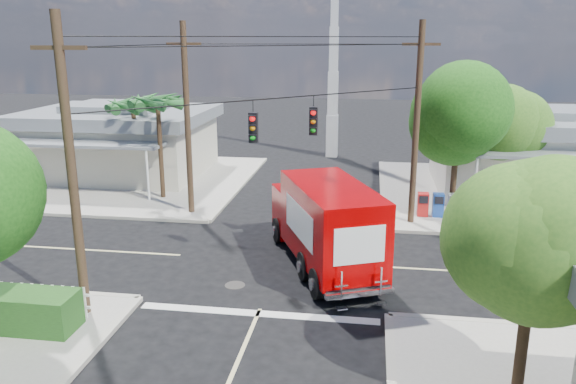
# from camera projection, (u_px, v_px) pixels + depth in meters

# --- Properties ---
(ground) EXTENTS (120.00, 120.00, 0.00)m
(ground) POSITION_uv_depth(u_px,v_px,m) (280.00, 261.00, 21.50)
(ground) COLOR black
(ground) RESTS_ON ground
(sidewalk_ne) EXTENTS (14.12, 14.12, 0.14)m
(sidewalk_ne) POSITION_uv_depth(u_px,v_px,m) (511.00, 195.00, 30.30)
(sidewalk_ne) COLOR #9C978D
(sidewalk_ne) RESTS_ON ground
(sidewalk_nw) EXTENTS (14.12, 14.12, 0.14)m
(sidewalk_nw) POSITION_uv_depth(u_px,v_px,m) (130.00, 180.00, 33.40)
(sidewalk_nw) COLOR #9C978D
(sidewalk_nw) RESTS_ON ground
(road_markings) EXTENTS (32.00, 32.00, 0.01)m
(road_markings) POSITION_uv_depth(u_px,v_px,m) (274.00, 276.00, 20.09)
(road_markings) COLOR beige
(road_markings) RESTS_ON ground
(building_ne) EXTENTS (11.80, 10.20, 4.50)m
(building_ne) POSITION_uv_depth(u_px,v_px,m) (542.00, 151.00, 30.51)
(building_ne) COLOR silver
(building_ne) RESTS_ON sidewalk_ne
(building_nw) EXTENTS (10.80, 10.20, 4.30)m
(building_nw) POSITION_uv_depth(u_px,v_px,m) (120.00, 139.00, 34.50)
(building_nw) COLOR beige
(building_nw) RESTS_ON sidewalk_nw
(radio_tower) EXTENTS (0.80, 0.80, 17.00)m
(radio_tower) POSITION_uv_depth(u_px,v_px,m) (333.00, 77.00, 39.00)
(radio_tower) COLOR silver
(radio_tower) RESTS_ON ground
(tree_ne_front) EXTENTS (4.21, 4.14, 6.66)m
(tree_ne_front) POSITION_uv_depth(u_px,v_px,m) (459.00, 117.00, 25.65)
(tree_ne_front) COLOR #422D1C
(tree_ne_front) RESTS_ON sidewalk_ne
(tree_ne_back) EXTENTS (3.77, 3.66, 5.82)m
(tree_ne_back) POSITION_uv_depth(u_px,v_px,m) (506.00, 124.00, 27.53)
(tree_ne_back) COLOR #422D1C
(tree_ne_back) RESTS_ON sidewalk_ne
(tree_se) EXTENTS (3.67, 3.54, 5.62)m
(tree_se) POSITION_uv_depth(u_px,v_px,m) (537.00, 233.00, 12.52)
(tree_se) COLOR #422D1C
(tree_se) RESTS_ON sidewalk_se
(palm_nw_front) EXTENTS (3.01, 3.08, 5.59)m
(palm_nw_front) POSITION_uv_depth(u_px,v_px,m) (158.00, 104.00, 28.38)
(palm_nw_front) COLOR #422D1C
(palm_nw_front) RESTS_ON sidewalk_nw
(palm_nw_back) EXTENTS (3.01, 3.08, 5.19)m
(palm_nw_back) POSITION_uv_depth(u_px,v_px,m) (133.00, 107.00, 30.19)
(palm_nw_back) COLOR #422D1C
(palm_nw_back) RESTS_ON sidewalk_nw
(utility_poles) EXTENTS (12.00, 10.68, 9.00)m
(utility_poles) POSITION_uv_depth(u_px,v_px,m) (247.00, 132.00, 22.01)
(utility_poles) COLOR #473321
(utility_poles) RESTS_ON ground
(vending_boxes) EXTENTS (1.90, 0.50, 1.10)m
(vending_boxes) POSITION_uv_depth(u_px,v_px,m) (438.00, 205.00, 26.30)
(vending_boxes) COLOR red
(vending_boxes) RESTS_ON sidewalk_ne
(delivery_truck) EXTENTS (4.99, 7.85, 3.28)m
(delivery_truck) POSITION_uv_depth(u_px,v_px,m) (325.00, 223.00, 20.63)
(delivery_truck) COLOR black
(delivery_truck) RESTS_ON ground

